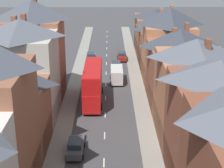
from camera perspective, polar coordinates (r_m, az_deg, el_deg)
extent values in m
cube|color=gray|center=(57.93, -6.03, -1.35)|extent=(2.20, 104.00, 0.14)
cube|color=gray|center=(57.82, 4.09, -1.33)|extent=(2.20, 104.00, 0.14)
cube|color=silver|center=(39.69, -1.23, -11.88)|extent=(0.14, 1.80, 0.01)
cube|color=silver|center=(44.91, -1.13, -7.87)|extent=(0.14, 1.80, 0.01)
cube|color=silver|center=(50.30, -1.05, -4.69)|extent=(0.14, 1.80, 0.01)
cube|color=silver|center=(55.81, -0.99, -2.14)|extent=(0.14, 1.80, 0.01)
cube|color=silver|center=(61.42, -0.94, -0.06)|extent=(0.14, 1.80, 0.01)
cube|color=silver|center=(67.10, -0.90, 1.68)|extent=(0.14, 1.80, 0.01)
cube|color=silver|center=(72.82, -0.86, 3.15)|extent=(0.14, 1.80, 0.01)
cube|color=silver|center=(78.59, -0.83, 4.40)|extent=(0.14, 1.80, 0.01)
cube|color=silver|center=(84.39, -0.80, 5.48)|extent=(0.14, 1.80, 0.01)
cube|color=silver|center=(90.22, -0.78, 6.42)|extent=(0.14, 1.80, 0.01)
cube|color=silver|center=(96.07, -0.76, 7.24)|extent=(0.14, 1.80, 0.01)
cube|color=silver|center=(101.93, -0.74, 7.97)|extent=(0.14, 1.80, 0.01)
cube|color=brown|center=(42.08, -15.29, -4.92)|extent=(8.00, 7.21, 7.51)
cube|color=maroon|center=(42.18, -9.80, -7.67)|extent=(0.12, 6.63, 3.20)
pyramid|color=#383D47|center=(40.31, -15.93, 1.58)|extent=(8.00, 7.21, 2.52)
cube|color=#99664C|center=(39.06, -15.00, 2.02)|extent=(0.60, 0.90, 1.19)
cube|color=#BCB7A8|center=(48.49, -13.25, 0.80)|extent=(8.00, 8.40, 11.01)
cube|color=#1E5133|center=(49.16, -8.41, -3.49)|extent=(0.12, 7.73, 3.20)
pyramid|color=#565B66|center=(46.84, -13.88, 8.39)|extent=(8.00, 8.40, 2.07)
cube|color=brown|center=(47.38, -14.68, 9.24)|extent=(0.60, 0.90, 1.29)
cube|color=brown|center=(47.85, -13.33, 9.54)|extent=(0.60, 0.90, 1.45)
cube|color=brown|center=(55.63, -11.61, 3.69)|extent=(8.00, 7.08, 11.62)
cube|color=navy|center=(56.29, -7.38, -0.38)|extent=(0.12, 6.51, 3.20)
pyramid|color=#474C56|center=(54.13, -12.14, 11.03)|extent=(8.00, 7.08, 2.78)
cube|color=brown|center=(54.33, -11.71, 11.93)|extent=(0.60, 0.90, 1.56)
cube|color=brown|center=(35.86, 15.29, -7.02)|extent=(8.00, 8.46, 10.18)
cube|color=olive|center=(36.72, 8.72, -12.07)|extent=(0.12, 7.78, 3.20)
pyramid|color=#565B66|center=(33.67, 16.19, 2.10)|extent=(8.00, 8.46, 1.77)
cube|color=#B2704C|center=(44.01, 12.23, -2.02)|extent=(8.00, 9.74, 9.66)
cube|color=maroon|center=(44.62, 6.96, -5.92)|extent=(0.12, 8.96, 3.20)
pyramid|color=#565B66|center=(42.23, 12.81, 5.39)|extent=(8.00, 9.74, 2.06)
cube|color=brown|center=(41.15, 14.42, 5.80)|extent=(0.60, 0.90, 1.28)
cube|color=brown|center=(53.66, 9.93, 1.36)|extent=(8.00, 10.73, 8.32)
cube|color=olive|center=(53.96, 5.65, -1.21)|extent=(0.12, 9.87, 3.20)
pyramid|color=#383D47|center=(52.23, 10.27, 7.00)|extent=(8.00, 10.73, 2.51)
cube|color=brown|center=(52.06, 9.52, 7.74)|extent=(0.60, 0.90, 1.30)
cube|color=brown|center=(55.34, 11.33, 8.40)|extent=(0.60, 0.90, 1.42)
cube|color=#B2704C|center=(62.17, 8.52, 4.57)|extent=(8.00, 7.65, 9.54)
cube|color=#1E5133|center=(62.58, 4.81, 1.80)|extent=(0.12, 7.04, 3.20)
pyramid|color=#383D47|center=(60.87, 8.82, 10.19)|extent=(8.00, 7.65, 2.82)
cube|color=#99664C|center=(62.43, 9.13, 11.10)|extent=(0.60, 0.90, 1.48)
cube|color=brown|center=(70.83, 7.43, 5.44)|extent=(8.00, 9.78, 7.02)
cube|color=navy|center=(70.89, 4.20, 3.97)|extent=(0.12, 8.99, 3.20)
pyramid|color=#383D47|center=(69.85, 7.60, 9.06)|extent=(8.00, 9.78, 2.09)
cube|color=#99664C|center=(68.90, 8.97, 9.31)|extent=(0.60, 0.90, 1.10)
cube|color=brown|center=(80.65, 6.50, 7.47)|extent=(8.00, 10.72, 7.66)
cube|color=navy|center=(80.78, 3.64, 5.95)|extent=(0.12, 9.87, 3.20)
pyramid|color=#383D47|center=(79.80, 6.63, 10.74)|extent=(8.00, 10.72, 1.65)
cube|color=#99664C|center=(78.60, 7.46, 10.98)|extent=(0.60, 0.90, 1.13)
cube|color=#99664C|center=(77.20, 7.54, 10.91)|extent=(0.60, 0.90, 1.36)
cube|color=red|center=(53.96, -2.93, -1.08)|extent=(2.44, 10.80, 2.50)
cube|color=red|center=(53.15, -2.97, 1.34)|extent=(2.44, 10.58, 2.30)
cube|color=red|center=(52.79, -2.99, 2.57)|extent=(2.39, 10.37, 0.10)
cube|color=#28333D|center=(58.92, -2.72, 0.95)|extent=(2.20, 0.10, 1.20)
cube|color=#28333D|center=(58.22, -2.75, 3.09)|extent=(2.20, 0.10, 1.10)
cube|color=#28333D|center=(53.94, -4.20, -0.84)|extent=(0.06, 9.18, 0.90)
cube|color=#28333D|center=(53.19, -4.25, 1.43)|extent=(0.06, 9.18, 0.90)
cube|color=yellow|center=(58.00, -2.77, 3.85)|extent=(1.34, 0.08, 0.32)
cylinder|color=black|center=(57.56, -3.98, -0.97)|extent=(0.30, 1.00, 1.00)
cylinder|color=black|center=(57.45, -1.56, -0.96)|extent=(0.30, 1.00, 1.00)
cylinder|color=black|center=(51.71, -4.39, -3.45)|extent=(0.30, 1.00, 1.00)
cylinder|color=black|center=(51.60, -1.68, -3.45)|extent=(0.30, 1.00, 1.00)
cube|color=maroon|center=(68.80, 0.61, 2.73)|extent=(1.70, 4.32, 0.72)
cube|color=#28333D|center=(68.40, 0.62, 3.20)|extent=(1.46, 2.16, 0.60)
cylinder|color=black|center=(70.18, -0.10, 2.76)|extent=(0.20, 0.62, 0.62)
cylinder|color=black|center=(70.20, 1.29, 2.76)|extent=(0.20, 0.62, 0.62)
cylinder|color=black|center=(67.62, -0.09, 2.10)|extent=(0.20, 0.62, 0.62)
cylinder|color=black|center=(67.65, 1.35, 2.10)|extent=(0.20, 0.62, 0.62)
cube|color=maroon|center=(75.04, 1.52, 4.19)|extent=(1.70, 4.38, 0.77)
cube|color=#28333D|center=(74.65, 1.53, 4.65)|extent=(1.46, 2.19, 0.60)
cylinder|color=black|center=(76.42, 0.85, 4.19)|extent=(0.20, 0.62, 0.62)
cylinder|color=black|center=(76.48, 2.13, 4.19)|extent=(0.20, 0.62, 0.62)
cylinder|color=black|center=(73.81, 0.89, 3.62)|extent=(0.20, 0.62, 0.62)
cylinder|color=black|center=(73.87, 2.21, 3.62)|extent=(0.20, 0.62, 0.62)
cube|color=#4C515B|center=(41.15, -5.59, -9.62)|extent=(1.70, 4.32, 0.77)
cube|color=#28333D|center=(40.63, -5.65, -8.93)|extent=(1.46, 2.16, 0.60)
cylinder|color=black|center=(42.59, -6.57, -9.18)|extent=(0.20, 0.62, 0.62)
cylinder|color=black|center=(42.44, -4.26, -9.20)|extent=(0.20, 0.62, 0.62)
cylinder|color=black|center=(40.28, -6.96, -11.02)|extent=(0.20, 0.62, 0.62)
cylinder|color=black|center=(40.12, -4.50, -11.06)|extent=(0.20, 0.62, 0.62)
cube|color=gray|center=(74.42, -3.25, 4.03)|extent=(1.70, 4.21, 0.77)
cube|color=#28333D|center=(74.04, -3.27, 4.50)|extent=(1.46, 2.10, 0.60)
cylinder|color=black|center=(75.82, -3.84, 4.02)|extent=(0.20, 0.62, 0.62)
cylinder|color=black|center=(75.74, -2.55, 4.03)|extent=(0.20, 0.62, 0.62)
cylinder|color=black|center=(73.32, -3.95, 3.46)|extent=(0.20, 0.62, 0.62)
cylinder|color=black|center=(73.24, -2.62, 3.47)|extent=(0.20, 0.62, 0.62)
cube|color=silver|center=(62.04, 0.72, 1.47)|extent=(1.96, 5.20, 2.10)
cube|color=#28333D|center=(64.38, 0.68, 2.44)|extent=(1.76, 0.10, 0.90)
cylinder|color=black|center=(63.82, -0.19, 1.06)|extent=(0.24, 0.72, 0.72)
cylinder|color=black|center=(63.86, 1.57, 1.06)|extent=(0.24, 0.72, 0.72)
cylinder|color=black|center=(60.88, -0.17, 0.12)|extent=(0.24, 0.72, 0.72)
cylinder|color=black|center=(60.92, 1.67, 0.12)|extent=(0.24, 0.72, 0.72)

